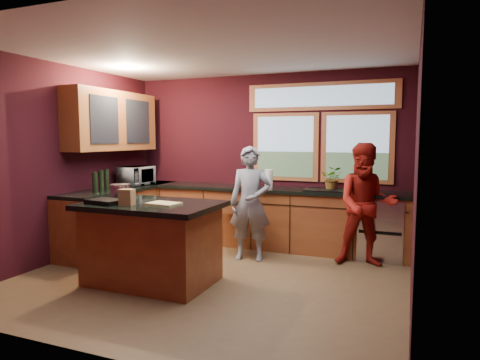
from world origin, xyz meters
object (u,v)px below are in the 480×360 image
Objects in this scene: person_red at (366,205)px; cutting_board at (164,204)px; person_grey at (250,203)px; stock_pot at (120,191)px; island at (152,242)px.

cutting_board is at bearing -150.11° from person_red.
stock_pot is (-1.28, -1.18, 0.24)m from person_grey.
person_grey reaches higher than cutting_board.
person_grey is 4.52× the size of cutting_board.
stock_pot is (-0.55, 0.15, 0.56)m from island.
cutting_board is (-0.53, -1.38, 0.16)m from person_grey.
cutting_board is 1.46× the size of stock_pot.
person_red is 4.66× the size of cutting_board.
cutting_board is (-2.04, -1.69, 0.14)m from person_red.
person_grey reaches higher than island.
island is at bearing -15.26° from stock_pot.
person_grey is at bearing 42.69° from stock_pot.
cutting_board is at bearing -14.04° from island.
island is at bearing 165.96° from cutting_board.
island is 0.52m from cutting_board.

